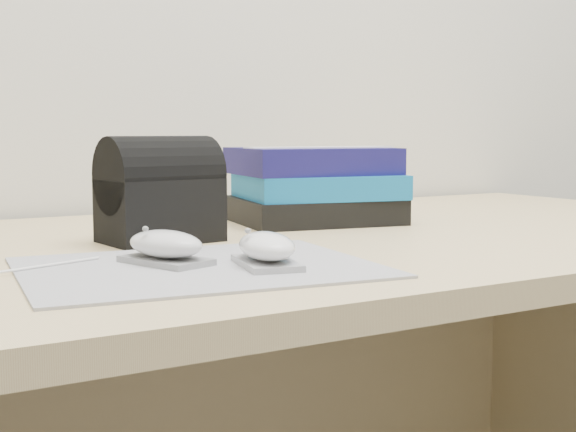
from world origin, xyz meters
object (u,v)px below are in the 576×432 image
pouch (160,191)px  desk (266,389)px  mouse_rear (166,247)px  book_stack (315,186)px  mouse_front (267,249)px

pouch → desk: bearing=10.8°
mouse_rear → pouch: (0.07, 0.18, 0.05)m
mouse_rear → book_stack: size_ratio=0.41×
desk → book_stack: bearing=23.7°
mouse_rear → book_stack: bearing=36.8°
desk → pouch: 0.35m
mouse_rear → pouch: size_ratio=0.73×
book_stack → pouch: 0.30m
mouse_rear → mouse_front: (0.08, -0.07, -0.00)m
mouse_front → pouch: bearing=94.2°
desk → book_stack: size_ratio=5.92×
mouse_rear → book_stack: 0.44m
mouse_rear → mouse_front: same height
desk → mouse_rear: (-0.24, -0.21, 0.26)m
mouse_rear → mouse_front: size_ratio=1.03×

